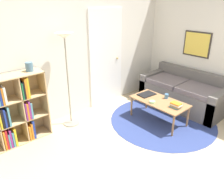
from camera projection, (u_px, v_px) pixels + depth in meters
name	position (u px, v px, depth m)	size (l,w,h in m)	color
ground_plane	(181.00, 173.00, 2.99)	(14.00, 14.00, 0.00)	tan
wall_back	(79.00, 50.00, 4.19)	(7.50, 0.11, 2.60)	silver
wall_right	(197.00, 44.00, 4.71)	(0.08, 5.40, 2.60)	silver
rug	(162.00, 120.00, 4.29)	(2.02, 2.02, 0.01)	navy
bookshelf	(4.00, 115.00, 3.38)	(1.20, 0.34, 1.15)	tan
floor_lamp	(65.00, 51.00, 3.65)	(0.31, 0.31, 1.70)	gray
couch	(184.00, 93.00, 4.80)	(0.85, 1.78, 0.76)	#66605B
coffee_table	(159.00, 103.00, 4.13)	(0.55, 1.06, 0.43)	#996B42
laptop	(147.00, 94.00, 4.36)	(0.36, 0.25, 0.02)	black
bowl	(152.00, 102.00, 4.02)	(0.11, 0.11, 0.04)	#9ED193
book_stack_on_table	(176.00, 105.00, 3.83)	(0.13, 0.18, 0.09)	teal
cup	(166.00, 96.00, 4.19)	(0.07, 0.07, 0.09)	teal
vase_on_shelf	(29.00, 67.00, 3.42)	(0.12, 0.12, 0.14)	slate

